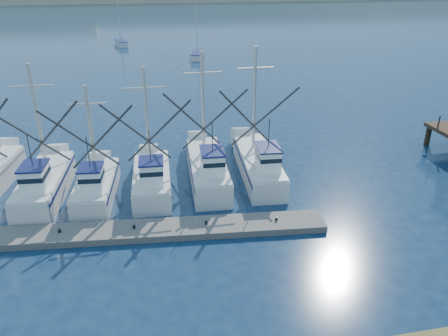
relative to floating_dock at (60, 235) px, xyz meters
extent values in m
plane|color=#0C1E38|center=(9.58, -6.37, -0.20)|extent=(500.00, 500.00, 0.00)
cube|color=#66615B|center=(0.00, 0.00, 0.00)|extent=(29.45, 4.71, 0.39)
cube|color=silver|center=(-1.49, 5.11, 0.57)|extent=(2.91, 7.81, 1.54)
cube|color=white|center=(-1.49, 3.15, 2.09)|extent=(1.48, 1.97, 1.50)
cylinder|color=#B7B2A8|center=(-1.49, 6.41, 4.74)|extent=(0.22, 0.22, 6.79)
cube|color=silver|center=(1.70, 4.48, 0.45)|extent=(2.79, 6.59, 1.29)
cube|color=white|center=(1.70, 2.84, 1.85)|extent=(1.41, 1.68, 1.50)
cylinder|color=#B7B2A8|center=(1.70, 5.58, 3.98)|extent=(0.22, 0.22, 5.78)
cube|color=silver|center=(5.22, 4.69, 0.49)|extent=(2.68, 6.94, 1.37)
cube|color=white|center=(5.22, 2.95, 1.92)|extent=(1.44, 1.73, 1.50)
cylinder|color=#B7B2A8|center=(5.22, 5.86, 4.48)|extent=(0.22, 0.22, 6.61)
cube|color=silver|center=(9.05, 5.47, 0.58)|extent=(2.83, 8.51, 1.55)
cube|color=white|center=(9.05, 3.33, 2.10)|extent=(1.47, 2.12, 1.50)
cylinder|color=#B7B2A8|center=(9.05, 6.91, 4.89)|extent=(0.22, 0.22, 7.08)
cube|color=silver|center=(12.69, 5.60, 0.55)|extent=(3.01, 8.79, 1.49)
cube|color=white|center=(12.69, 3.39, 2.04)|extent=(1.52, 2.21, 1.50)
cylinder|color=#B7B2A8|center=(12.69, 7.07, 4.95)|extent=(0.22, 0.22, 7.31)
cube|color=silver|center=(14.81, 50.47, 0.25)|extent=(2.99, 6.08, 0.90)
cylinder|color=#B7B2A8|center=(14.81, 50.77, 4.30)|extent=(0.12, 0.12, 7.20)
cube|color=silver|center=(2.34, 65.75, 0.25)|extent=(2.63, 5.65, 0.90)
cylinder|color=#B7B2A8|center=(2.34, 66.05, 4.30)|extent=(0.12, 0.12, 7.20)
camera|label=1|loc=(4.84, -21.46, 13.29)|focal=35.00mm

